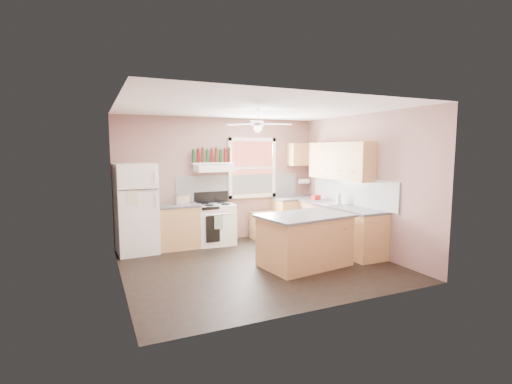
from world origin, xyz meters
name	(u,v)px	position (x,y,z in m)	size (l,w,h in m)	color
floor	(258,264)	(0.00, 0.00, 0.00)	(4.50, 4.50, 0.00)	black
ceiling	(258,108)	(0.00, 0.00, 2.70)	(4.50, 4.50, 0.00)	white
wall_back	(220,180)	(0.00, 2.02, 1.35)	(4.50, 0.05, 2.70)	#8C665D
wall_right	(363,183)	(2.27, 0.00, 1.35)	(0.05, 4.00, 2.70)	#8C665D
wall_left	(117,195)	(-2.27, 0.00, 1.35)	(0.05, 4.00, 2.70)	#8C665D
backsplash_back	(240,187)	(0.45, 1.99, 1.18)	(2.90, 0.03, 0.55)	white
backsplash_right	(351,191)	(2.23, 0.30, 1.18)	(0.03, 2.60, 0.55)	white
window_view	(252,168)	(0.75, 1.98, 1.60)	(1.00, 0.02, 1.20)	maroon
window_frame	(252,168)	(0.75, 1.96, 1.60)	(1.16, 0.07, 1.36)	white
refrigerator	(136,209)	(-1.84, 1.66, 0.87)	(0.74, 0.72, 1.75)	white
base_cabinet_left	(176,227)	(-1.06, 1.70, 0.43)	(0.90, 0.60, 0.86)	#B7834C
counter_left	(176,206)	(-1.06, 1.70, 0.88)	(0.92, 0.62, 0.04)	#4A4A4D
toaster	(182,200)	(-0.94, 1.69, 0.99)	(0.28, 0.16, 0.18)	silver
stove	(216,224)	(-0.23, 1.67, 0.43)	(0.77, 0.64, 0.86)	white
range_hood	(214,168)	(-0.23, 1.75, 1.62)	(0.78, 0.50, 0.14)	white
bottle_shelf	(212,163)	(-0.23, 1.87, 1.72)	(0.90, 0.26, 0.03)	white
cart	(265,225)	(0.95, 1.70, 0.30)	(0.60, 0.40, 0.60)	#B7834C
base_cabinet_corner	(296,217)	(1.75, 1.70, 0.43)	(1.00, 0.60, 0.86)	#B7834C
base_cabinet_right	(339,228)	(1.95, 0.30, 0.43)	(0.60, 2.20, 0.86)	#B7834C
counter_corner	(296,198)	(1.75, 1.70, 0.88)	(1.02, 0.62, 0.04)	#4A4A4D
counter_right	(339,206)	(1.94, 0.30, 0.88)	(0.62, 2.22, 0.04)	#4A4A4D
sink	(333,204)	(1.94, 0.50, 0.90)	(0.55, 0.45, 0.03)	silver
faucet	(340,200)	(2.10, 0.50, 0.97)	(0.03, 0.03, 0.14)	silver
upper_cabinet_right	(340,161)	(2.08, 0.50, 1.78)	(0.33, 1.80, 0.76)	#B7834C
upper_cabinet_corner	(301,154)	(1.95, 1.83, 1.90)	(0.60, 0.33, 0.52)	#B7834C
paper_towel	(304,181)	(2.07, 1.86, 1.25)	(0.12, 0.12, 0.26)	white
island	(305,241)	(0.73, -0.38, 0.43)	(1.45, 0.92, 0.86)	#B7834C
island_top	(305,216)	(0.73, -0.38, 0.88)	(1.54, 1.00, 0.04)	#4A4A4D
ceiling_fan_hub	(258,124)	(0.00, 0.00, 2.45)	(0.20, 0.20, 0.08)	white
soap_bottle	(339,197)	(2.04, 0.45, 1.03)	(0.10, 0.10, 0.26)	silver
red_caddy	(316,197)	(1.97, 1.18, 0.95)	(0.18, 0.12, 0.10)	red
wine_bottles	(212,156)	(-0.23, 1.87, 1.88)	(0.86, 0.06, 0.31)	#143819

